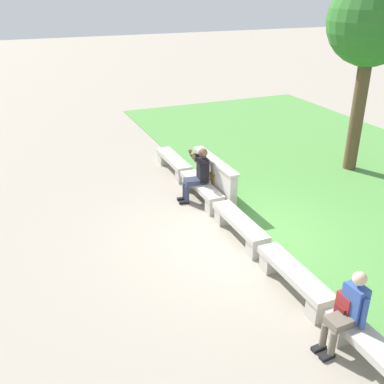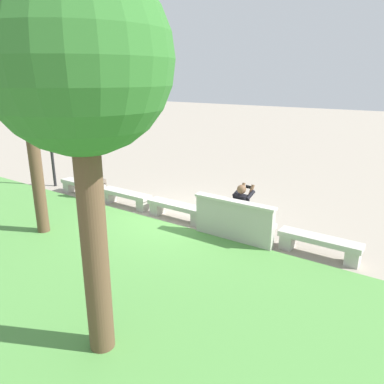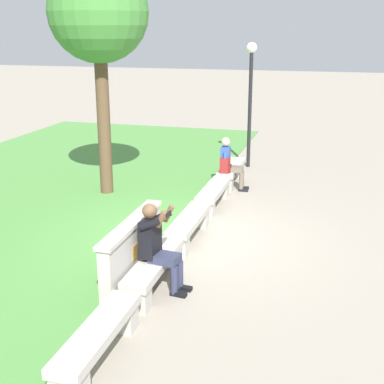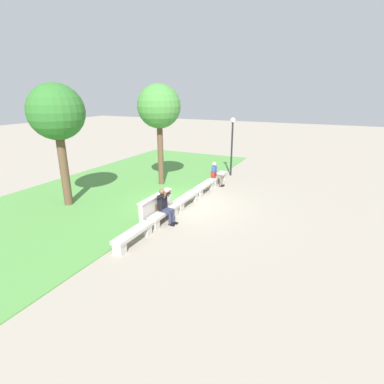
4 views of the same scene
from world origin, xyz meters
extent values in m
plane|color=gray|center=(0.00, 0.00, 0.00)|extent=(80.00, 80.00, 0.00)
cube|color=#B7B2A8|center=(-3.88, 0.00, 0.39)|extent=(1.78, 0.40, 0.12)
cube|color=#B7B2A8|center=(-3.17, 0.00, 0.17)|extent=(0.28, 0.34, 0.33)
cube|color=#B7B2A8|center=(-1.94, 0.00, 0.39)|extent=(1.78, 0.40, 0.12)
cube|color=#B7B2A8|center=(-2.65, 0.00, 0.17)|extent=(0.28, 0.34, 0.33)
cube|color=#B7B2A8|center=(-1.23, 0.00, 0.17)|extent=(0.28, 0.34, 0.33)
cube|color=#B7B2A8|center=(0.00, 0.00, 0.39)|extent=(1.78, 0.40, 0.12)
cube|color=#B7B2A8|center=(-0.71, 0.00, 0.17)|extent=(0.28, 0.34, 0.33)
cube|color=#B7B2A8|center=(0.71, 0.00, 0.17)|extent=(0.28, 0.34, 0.33)
cube|color=#B7B2A8|center=(1.94, 0.00, 0.39)|extent=(1.78, 0.40, 0.12)
cube|color=#B7B2A8|center=(1.23, 0.00, 0.17)|extent=(0.28, 0.34, 0.33)
cube|color=#B7B2A8|center=(2.65, 0.00, 0.17)|extent=(0.28, 0.34, 0.33)
cube|color=#B7B2A8|center=(3.88, 0.00, 0.39)|extent=(1.78, 0.40, 0.12)
cube|color=#B7B2A8|center=(3.17, 0.00, 0.17)|extent=(0.28, 0.34, 0.33)
cube|color=#B7B2A8|center=(4.59, 0.00, 0.17)|extent=(0.28, 0.34, 0.33)
cube|color=#B7B2A8|center=(-1.94, 0.34, 0.47)|extent=(2.01, 0.18, 0.95)
cube|color=beige|center=(-1.94, 0.34, 0.98)|extent=(2.07, 0.24, 0.06)
cube|color=olive|center=(-1.94, 0.24, 0.59)|extent=(0.44, 0.02, 0.22)
cube|color=black|center=(-2.13, -0.43, 0.03)|extent=(0.13, 0.25, 0.06)
cylinder|color=#2D334C|center=(-2.12, -0.36, 0.24)|extent=(0.11, 0.11, 0.42)
cube|color=black|center=(-1.93, -0.46, 0.03)|extent=(0.13, 0.25, 0.06)
cylinder|color=#2D334C|center=(-1.92, -0.39, 0.24)|extent=(0.11, 0.11, 0.42)
cube|color=#2D334C|center=(-1.99, -0.19, 0.51)|extent=(0.35, 0.45, 0.12)
cube|color=black|center=(-1.97, 0.04, 0.79)|extent=(0.36, 0.26, 0.56)
sphere|color=brown|center=(-1.97, 0.04, 1.21)|extent=(0.22, 0.22, 0.22)
cylinder|color=black|center=(-2.17, -0.04, 1.08)|extent=(0.13, 0.32, 0.21)
cylinder|color=brown|center=(-2.12, -0.18, 1.16)|extent=(0.12, 0.20, 0.27)
cylinder|color=black|center=(-1.79, -0.08, 1.08)|extent=(0.13, 0.32, 0.21)
cylinder|color=brown|center=(-1.87, -0.21, 1.16)|extent=(0.08, 0.18, 0.27)
cube|color=black|center=(-2.00, -0.26, 1.20)|extent=(0.15, 0.03, 0.08)
cube|color=black|center=(3.22, -0.42, 0.03)|extent=(0.11, 0.22, 0.06)
cylinder|color=#6B6051|center=(3.22, -0.36, 0.24)|extent=(0.10, 0.10, 0.42)
cube|color=black|center=(3.40, -0.41, 0.03)|extent=(0.11, 0.22, 0.06)
cylinder|color=#6B6051|center=(3.40, -0.35, 0.24)|extent=(0.10, 0.10, 0.42)
cube|color=#6B6051|center=(3.30, -0.18, 0.51)|extent=(0.30, 0.41, 0.12)
cube|color=#33519E|center=(3.28, 0.04, 0.77)|extent=(0.33, 0.22, 0.52)
sphere|color=beige|center=(3.28, 0.04, 1.16)|extent=(0.20, 0.20, 0.20)
cylinder|color=#33519E|center=(3.09, 0.01, 0.72)|extent=(0.08, 0.08, 0.48)
cylinder|color=#33519E|center=(3.49, 0.03, 0.72)|extent=(0.08, 0.08, 0.48)
cube|color=maroon|center=(3.17, 0.02, 0.63)|extent=(0.28, 0.20, 0.36)
cube|color=maroon|center=(3.17, -0.09, 0.56)|extent=(0.20, 0.06, 0.16)
torus|color=black|center=(3.17, 0.02, 0.83)|extent=(0.10, 0.02, 0.10)
cylinder|color=brown|center=(2.23, 2.63, 1.70)|extent=(0.29, 0.29, 3.39)
sphere|color=#428438|center=(2.23, 2.63, 4.04)|extent=(2.16, 2.16, 2.16)
cylinder|color=black|center=(5.57, -0.13, 1.54)|extent=(0.10, 0.10, 3.07)
sphere|color=white|center=(5.57, -0.13, 3.21)|extent=(0.28, 0.28, 0.28)
camera|label=1|loc=(7.04, -4.00, 4.80)|focal=42.00mm
camera|label=2|loc=(-5.84, 7.69, 3.77)|focal=35.00mm
camera|label=3|loc=(-8.77, -2.48, 3.73)|focal=50.00mm
camera|label=4|loc=(-10.94, -5.50, 4.69)|focal=28.00mm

